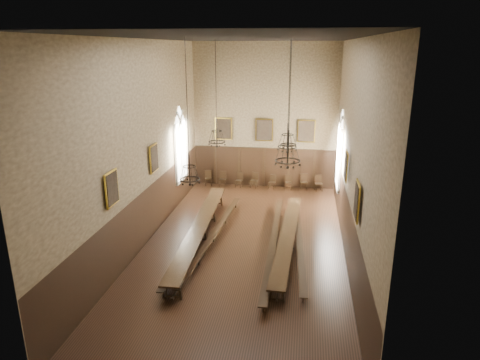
% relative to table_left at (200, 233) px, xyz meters
% --- Properties ---
extents(floor, '(9.00, 18.00, 0.02)m').
position_rel_table_left_xyz_m(floor, '(2.05, -0.18, -0.43)').
color(floor, black).
rests_on(floor, ground).
extents(ceiling, '(9.00, 18.00, 0.02)m').
position_rel_table_left_xyz_m(ceiling, '(2.05, -0.18, 8.59)').
color(ceiling, black).
rests_on(ceiling, ground).
extents(wall_back, '(9.00, 0.02, 9.00)m').
position_rel_table_left_xyz_m(wall_back, '(2.05, 8.83, 4.08)').
color(wall_back, '#937F5A').
rests_on(wall_back, ground).
extents(wall_front, '(9.00, 0.02, 9.00)m').
position_rel_table_left_xyz_m(wall_front, '(2.05, -9.19, 4.08)').
color(wall_front, '#937F5A').
rests_on(wall_front, ground).
extents(wall_left, '(0.02, 18.00, 9.00)m').
position_rel_table_left_xyz_m(wall_left, '(-2.46, -0.18, 4.08)').
color(wall_left, '#937F5A').
rests_on(wall_left, ground).
extents(wall_right, '(0.02, 18.00, 9.00)m').
position_rel_table_left_xyz_m(wall_right, '(6.56, -0.18, 4.08)').
color(wall_right, '#937F5A').
rests_on(wall_right, ground).
extents(wainscot_panelling, '(9.00, 18.00, 2.50)m').
position_rel_table_left_xyz_m(wainscot_panelling, '(2.05, -0.18, 0.83)').
color(wainscot_panelling, black).
rests_on(wainscot_panelling, floor).
extents(table_left, '(1.20, 10.70, 0.83)m').
position_rel_table_left_xyz_m(table_left, '(0.00, 0.00, 0.00)').
color(table_left, black).
rests_on(table_left, floor).
extents(table_right, '(1.03, 9.55, 0.74)m').
position_rel_table_left_xyz_m(table_right, '(4.04, -0.12, -0.04)').
color(table_right, black).
rests_on(table_right, floor).
extents(bench_left_outer, '(0.83, 9.96, 0.45)m').
position_rel_table_left_xyz_m(bench_left_outer, '(-0.44, -0.14, -0.13)').
color(bench_left_outer, black).
rests_on(bench_left_outer, floor).
extents(bench_left_inner, '(0.92, 9.82, 0.44)m').
position_rel_table_left_xyz_m(bench_left_inner, '(0.63, 0.03, -0.13)').
color(bench_left_inner, black).
rests_on(bench_left_inner, floor).
extents(bench_right_inner, '(0.42, 10.39, 0.47)m').
position_rel_table_left_xyz_m(bench_right_inner, '(3.42, -0.29, -0.12)').
color(bench_right_inner, black).
rests_on(bench_right_inner, floor).
extents(bench_right_outer, '(0.82, 9.43, 0.42)m').
position_rel_table_left_xyz_m(bench_right_outer, '(4.55, 0.06, -0.15)').
color(bench_right_outer, black).
rests_on(bench_right_outer, floor).
extents(chair_0, '(0.52, 0.52, 0.97)m').
position_rel_table_left_xyz_m(chair_0, '(-1.51, 8.36, -0.12)').
color(chair_0, black).
rests_on(chair_0, floor).
extents(chair_1, '(0.45, 0.45, 0.96)m').
position_rel_table_left_xyz_m(chair_1, '(-0.56, 8.33, -0.13)').
color(chair_1, black).
rests_on(chair_1, floor).
extents(chair_2, '(0.52, 0.52, 0.94)m').
position_rel_table_left_xyz_m(chair_2, '(0.53, 8.29, -0.13)').
color(chair_2, black).
rests_on(chair_2, floor).
extents(chair_3, '(0.52, 0.52, 0.98)m').
position_rel_table_left_xyz_m(chair_3, '(1.49, 8.36, -0.12)').
color(chair_3, black).
rests_on(chair_3, floor).
extents(chair_4, '(0.48, 0.48, 0.88)m').
position_rel_table_left_xyz_m(chair_4, '(2.65, 8.30, -0.15)').
color(chair_4, black).
rests_on(chair_4, floor).
extents(chair_5, '(0.41, 0.41, 0.93)m').
position_rel_table_left_xyz_m(chair_5, '(3.67, 8.31, -0.14)').
color(chair_5, black).
rests_on(chair_5, floor).
extents(chair_6, '(0.49, 0.49, 1.01)m').
position_rel_table_left_xyz_m(chair_6, '(4.66, 8.43, -0.11)').
color(chair_6, black).
rests_on(chair_6, floor).
extents(chair_7, '(0.53, 0.53, 1.00)m').
position_rel_table_left_xyz_m(chair_7, '(5.58, 8.30, -0.11)').
color(chair_7, black).
rests_on(chair_7, floor).
extents(chandelier_back_left, '(0.83, 0.83, 4.90)m').
position_rel_table_left_xyz_m(chandelier_back_left, '(0.37, 2.31, 4.17)').
color(chandelier_back_left, black).
rests_on(chandelier_back_left, ceiling).
extents(chandelier_back_right, '(0.93, 0.93, 5.10)m').
position_rel_table_left_xyz_m(chandelier_back_right, '(3.77, 2.57, 3.96)').
color(chandelier_back_right, black).
rests_on(chandelier_back_right, ceiling).
extents(chandelier_front_left, '(0.78, 0.78, 5.30)m').
position_rel_table_left_xyz_m(chandelier_front_left, '(0.32, -2.54, 3.81)').
color(chandelier_front_left, black).
rests_on(chandelier_front_left, ceiling).
extents(chandelier_front_right, '(0.94, 0.94, 4.53)m').
position_rel_table_left_xyz_m(chandelier_front_right, '(4.01, -2.25, 4.49)').
color(chandelier_front_right, black).
rests_on(chandelier_front_right, ceiling).
extents(portrait_back_0, '(1.10, 0.12, 1.40)m').
position_rel_table_left_xyz_m(portrait_back_0, '(-0.55, 8.70, 3.28)').
color(portrait_back_0, gold).
rests_on(portrait_back_0, wall_back).
extents(portrait_back_1, '(1.10, 0.12, 1.40)m').
position_rel_table_left_xyz_m(portrait_back_1, '(2.05, 8.70, 3.28)').
color(portrait_back_1, gold).
rests_on(portrait_back_1, wall_back).
extents(portrait_back_2, '(1.10, 0.12, 1.40)m').
position_rel_table_left_xyz_m(portrait_back_2, '(4.65, 8.70, 3.28)').
color(portrait_back_2, gold).
rests_on(portrait_back_2, wall_back).
extents(portrait_left_0, '(0.12, 1.00, 1.30)m').
position_rel_table_left_xyz_m(portrait_left_0, '(-2.33, 0.82, 3.28)').
color(portrait_left_0, gold).
rests_on(portrait_left_0, wall_left).
extents(portrait_left_1, '(0.12, 1.00, 1.30)m').
position_rel_table_left_xyz_m(portrait_left_1, '(-2.33, -3.68, 3.28)').
color(portrait_left_1, gold).
rests_on(portrait_left_1, wall_left).
extents(portrait_right_0, '(0.12, 1.00, 1.30)m').
position_rel_table_left_xyz_m(portrait_right_0, '(6.43, 0.82, 3.28)').
color(portrait_right_0, gold).
rests_on(portrait_right_0, wall_right).
extents(portrait_right_1, '(0.12, 1.00, 1.30)m').
position_rel_table_left_xyz_m(portrait_right_1, '(6.43, -3.68, 3.28)').
color(portrait_right_1, gold).
rests_on(portrait_right_1, wall_right).
extents(window_right, '(0.20, 2.20, 4.60)m').
position_rel_table_left_xyz_m(window_right, '(6.48, 5.32, 2.98)').
color(window_right, white).
rests_on(window_right, wall_right).
extents(window_left, '(0.20, 2.20, 4.60)m').
position_rel_table_left_xyz_m(window_left, '(-2.38, 5.32, 2.98)').
color(window_left, white).
rests_on(window_left, wall_left).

